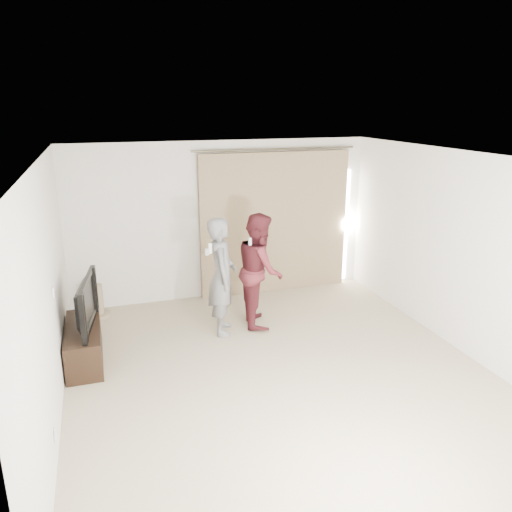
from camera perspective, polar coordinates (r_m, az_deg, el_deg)
The scene contains 10 objects.
floor at distance 6.30m, azimuth 2.63°, elevation -13.09°, with size 5.50×5.50×0.00m, color #C5B794.
wall_back at distance 8.29m, azimuth -3.85°, elevation 4.08°, with size 5.00×0.04×2.60m, color white.
wall_left at distance 5.45m, azimuth -22.70°, elevation -4.30°, with size 0.04×5.50×2.60m.
ceiling at distance 5.47m, azimuth 3.01°, elevation 11.15°, with size 5.00×5.50×0.01m, color white.
curtain at distance 8.50m, azimuth 2.27°, elevation 3.77°, with size 2.80×0.11×2.46m.
tv_console at distance 6.79m, azimuth -19.05°, elevation -9.45°, with size 0.42×1.23×0.47m, color black.
tv at distance 6.57m, azimuth -19.52°, elevation -5.13°, with size 1.10×0.14×0.63m, color black.
scratching_post at distance 8.06m, azimuth -17.77°, elevation -5.26°, with size 0.39×0.39×0.52m.
person_man at distance 7.00m, azimuth -3.91°, elevation -2.30°, with size 0.53×0.69×1.69m.
person_woman at distance 7.27m, azimuth 0.44°, elevation -1.55°, with size 0.78×0.92×1.67m.
Camera 1 is at (-1.92, -5.09, 3.17)m, focal length 35.00 mm.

